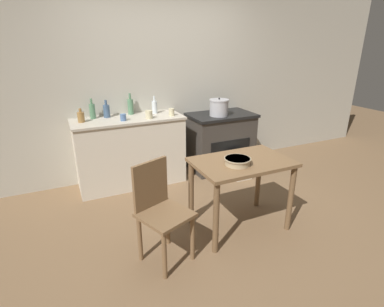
% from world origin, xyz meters
% --- Properties ---
extents(ground_plane, '(14.00, 14.00, 0.00)m').
position_xyz_m(ground_plane, '(0.00, 0.00, 0.00)').
color(ground_plane, brown).
extents(wall_back, '(8.00, 0.07, 2.55)m').
position_xyz_m(wall_back, '(0.00, 1.58, 1.27)').
color(wall_back, '#B2AD9E').
rests_on(wall_back, ground_plane).
extents(counter_cabinet, '(1.43, 0.57, 0.93)m').
position_xyz_m(counter_cabinet, '(-0.57, 1.28, 0.47)').
color(counter_cabinet, beige).
rests_on(counter_cabinet, ground_plane).
extents(stove, '(0.96, 0.63, 0.86)m').
position_xyz_m(stove, '(0.81, 1.25, 0.43)').
color(stove, '#38332D').
rests_on(stove, ground_plane).
extents(work_table, '(0.96, 0.63, 0.75)m').
position_xyz_m(work_table, '(0.20, -0.22, 0.62)').
color(work_table, brown).
rests_on(work_table, ground_plane).
extents(chair, '(0.52, 0.52, 0.91)m').
position_xyz_m(chair, '(-0.71, -0.33, 0.49)').
color(chair, brown).
rests_on(chair, ground_plane).
extents(flour_sack, '(0.25, 0.18, 0.41)m').
position_xyz_m(flour_sack, '(0.90, 0.77, 0.20)').
color(flour_sack, beige).
rests_on(flour_sack, ground_plane).
extents(stock_pot, '(0.28, 0.28, 0.26)m').
position_xyz_m(stock_pot, '(0.72, 1.17, 0.98)').
color(stock_pot, '#A8A8AD').
rests_on(stock_pot, stove).
extents(mixing_bowl_large, '(0.26, 0.26, 0.07)m').
position_xyz_m(mixing_bowl_large, '(0.10, -0.29, 0.79)').
color(mixing_bowl_large, tan).
rests_on(mixing_bowl_large, work_table).
extents(bottle_far_left, '(0.08, 0.08, 0.23)m').
position_xyz_m(bottle_far_left, '(-0.81, 1.43, 1.02)').
color(bottle_far_left, '#3D5675').
rests_on(bottle_far_left, counter_cabinet).
extents(bottle_left, '(0.07, 0.07, 0.26)m').
position_xyz_m(bottle_left, '(-0.98, 1.44, 1.03)').
color(bottle_left, '#517F5B').
rests_on(bottle_left, counter_cabinet).
extents(bottle_mid_left, '(0.07, 0.07, 0.24)m').
position_xyz_m(bottle_mid_left, '(-0.17, 1.39, 1.02)').
color(bottle_mid_left, silver).
rests_on(bottle_mid_left, counter_cabinet).
extents(bottle_center_left, '(0.08, 0.08, 0.28)m').
position_xyz_m(bottle_center_left, '(-0.48, 1.48, 1.04)').
color(bottle_center_left, '#517F5B').
rests_on(bottle_center_left, counter_cabinet).
extents(bottle_center, '(0.08, 0.08, 0.17)m').
position_xyz_m(bottle_center, '(-1.14, 1.31, 1.00)').
color(bottle_center, olive).
rests_on(bottle_center, counter_cabinet).
extents(cup_center_right, '(0.07, 0.07, 0.10)m').
position_xyz_m(cup_center_right, '(-0.01, 1.16, 0.98)').
color(cup_center_right, beige).
rests_on(cup_center_right, counter_cabinet).
extents(cup_mid_right, '(0.07, 0.07, 0.08)m').
position_xyz_m(cup_mid_right, '(-0.65, 1.17, 0.97)').
color(cup_mid_right, '#4C6B99').
rests_on(cup_mid_right, counter_cabinet).
extents(cup_right, '(0.09, 0.09, 0.10)m').
position_xyz_m(cup_right, '(-0.33, 1.14, 0.98)').
color(cup_right, beige).
rests_on(cup_right, counter_cabinet).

